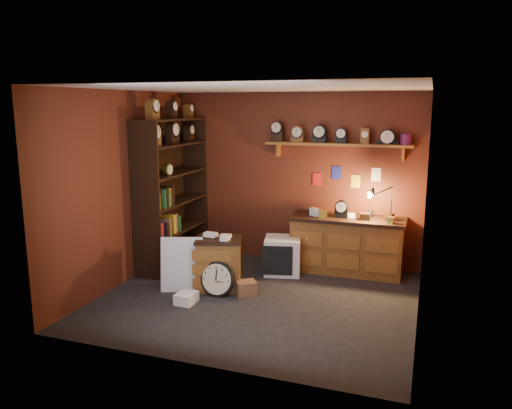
% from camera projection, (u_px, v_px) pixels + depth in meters
% --- Properties ---
extents(floor, '(4.00, 4.00, 0.00)m').
position_uv_depth(floor, '(258.00, 299.00, 6.55)').
color(floor, black).
rests_on(floor, ground).
extents(room_shell, '(4.02, 3.62, 2.71)m').
position_uv_depth(room_shell, '(264.00, 168.00, 6.30)').
color(room_shell, '#5A2515').
rests_on(room_shell, ground).
extents(shelving_unit, '(0.47, 1.60, 2.58)m').
position_uv_depth(shelving_unit, '(170.00, 186.00, 7.79)').
color(shelving_unit, black).
rests_on(shelving_unit, ground).
extents(workbench, '(1.69, 0.66, 1.36)m').
position_uv_depth(workbench, '(347.00, 242.00, 7.52)').
color(workbench, brown).
rests_on(workbench, ground).
extents(low_cabinet, '(0.75, 0.69, 0.80)m').
position_uv_depth(low_cabinet, '(219.00, 261.00, 6.87)').
color(low_cabinet, brown).
rests_on(low_cabinet, ground).
extents(big_round_clock, '(0.47, 0.16, 0.47)m').
position_uv_depth(big_round_clock, '(217.00, 279.00, 6.62)').
color(big_round_clock, black).
rests_on(big_round_clock, ground).
extents(white_panel, '(0.59, 0.33, 0.75)m').
position_uv_depth(white_panel, '(183.00, 290.00, 6.85)').
color(white_panel, silver).
rests_on(white_panel, ground).
extents(mini_fridge, '(0.63, 0.65, 0.55)m').
position_uv_depth(mini_fridge, '(282.00, 256.00, 7.50)').
color(mini_fridge, silver).
rests_on(mini_fridge, ground).
extents(floor_box_a, '(0.31, 0.26, 0.18)m').
position_uv_depth(floor_box_a, '(185.00, 260.00, 7.88)').
color(floor_box_a, brown).
rests_on(floor_box_a, ground).
extents(floor_box_b, '(0.24, 0.29, 0.14)m').
position_uv_depth(floor_box_b, '(186.00, 298.00, 6.39)').
color(floor_box_b, white).
rests_on(floor_box_b, ground).
extents(floor_box_c, '(0.33, 0.32, 0.19)m').
position_uv_depth(floor_box_c, '(246.00, 288.00, 6.66)').
color(floor_box_c, brown).
rests_on(floor_box_c, ground).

